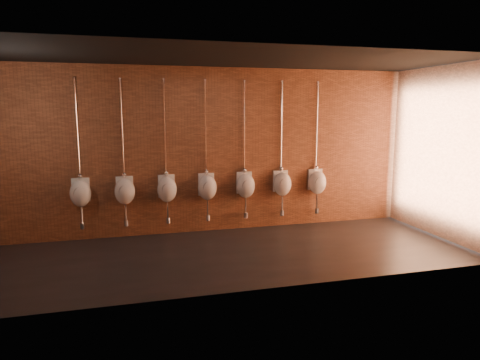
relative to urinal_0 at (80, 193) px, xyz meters
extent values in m
plane|color=black|center=(2.28, -1.37, -0.92)|extent=(8.50, 8.50, 0.00)
cube|color=black|center=(2.28, -1.37, 2.28)|extent=(8.50, 3.00, 0.04)
cube|color=#945635|center=(2.28, 0.13, 0.68)|extent=(8.50, 0.04, 3.20)
cube|color=#945635|center=(2.28, -2.87, 0.68)|extent=(8.50, 0.04, 3.20)
cube|color=#945635|center=(6.53, -1.37, 0.68)|extent=(0.04, 3.00, 3.20)
ellipsoid|color=white|center=(0.00, -0.01, -0.02)|extent=(0.39, 0.34, 0.49)
cube|color=white|center=(0.00, 0.11, 0.03)|extent=(0.32, 0.06, 0.44)
cylinder|color=gray|center=(0.00, -0.13, 0.01)|extent=(0.22, 0.03, 0.21)
cylinder|color=white|center=(0.00, 0.09, 1.13)|extent=(0.03, 0.03, 1.81)
sphere|color=white|center=(0.00, 0.08, 0.29)|extent=(0.09, 0.09, 0.09)
cylinder|color=white|center=(0.00, 0.09, 2.03)|extent=(0.06, 0.06, 0.01)
cylinder|color=white|center=(0.00, -0.01, -0.38)|extent=(0.04, 0.04, 0.36)
cylinder|color=white|center=(0.00, -0.01, -0.62)|extent=(0.09, 0.09, 0.12)
cylinder|color=white|center=(0.00, 0.07, -0.62)|extent=(0.04, 0.16, 0.04)
ellipsoid|color=white|center=(0.77, -0.01, -0.02)|extent=(0.39, 0.34, 0.49)
cube|color=white|center=(0.77, 0.11, 0.03)|extent=(0.32, 0.06, 0.44)
cylinder|color=gray|center=(0.77, -0.13, 0.01)|extent=(0.22, 0.03, 0.21)
cylinder|color=white|center=(0.77, 0.09, 1.13)|extent=(0.03, 0.03, 1.81)
sphere|color=white|center=(0.77, 0.08, 0.29)|extent=(0.09, 0.09, 0.09)
cylinder|color=white|center=(0.77, 0.09, 2.03)|extent=(0.06, 0.06, 0.01)
cylinder|color=white|center=(0.77, -0.01, -0.38)|extent=(0.04, 0.04, 0.36)
cylinder|color=white|center=(0.77, -0.01, -0.62)|extent=(0.09, 0.09, 0.12)
cylinder|color=white|center=(0.77, 0.07, -0.62)|extent=(0.04, 0.16, 0.04)
ellipsoid|color=white|center=(1.55, -0.01, -0.02)|extent=(0.39, 0.34, 0.49)
cube|color=white|center=(1.55, 0.11, 0.03)|extent=(0.32, 0.06, 0.44)
cylinder|color=gray|center=(1.55, -0.13, 0.01)|extent=(0.22, 0.03, 0.21)
cylinder|color=white|center=(1.55, 0.09, 1.13)|extent=(0.03, 0.03, 1.81)
sphere|color=white|center=(1.55, 0.08, 0.29)|extent=(0.09, 0.09, 0.09)
cylinder|color=white|center=(1.55, 0.09, 2.03)|extent=(0.06, 0.06, 0.01)
cylinder|color=white|center=(1.55, -0.01, -0.38)|extent=(0.04, 0.04, 0.36)
cylinder|color=white|center=(1.55, -0.01, -0.62)|extent=(0.09, 0.09, 0.12)
cylinder|color=white|center=(1.55, 0.07, -0.62)|extent=(0.04, 0.16, 0.04)
ellipsoid|color=white|center=(2.32, -0.01, -0.02)|extent=(0.39, 0.34, 0.49)
cube|color=white|center=(2.32, 0.11, 0.03)|extent=(0.32, 0.06, 0.44)
cylinder|color=gray|center=(2.32, -0.13, 0.01)|extent=(0.22, 0.03, 0.21)
cylinder|color=white|center=(2.32, 0.09, 1.13)|extent=(0.03, 0.03, 1.81)
sphere|color=white|center=(2.32, 0.08, 0.29)|extent=(0.09, 0.09, 0.09)
cylinder|color=white|center=(2.32, 0.09, 2.03)|extent=(0.06, 0.06, 0.01)
cylinder|color=white|center=(2.32, -0.01, -0.38)|extent=(0.04, 0.04, 0.36)
cylinder|color=white|center=(2.32, -0.01, -0.62)|extent=(0.09, 0.09, 0.12)
cylinder|color=white|center=(2.32, 0.07, -0.62)|extent=(0.04, 0.16, 0.04)
ellipsoid|color=white|center=(3.10, -0.01, -0.02)|extent=(0.39, 0.34, 0.49)
cube|color=white|center=(3.10, 0.11, 0.03)|extent=(0.32, 0.06, 0.44)
cylinder|color=gray|center=(3.10, -0.13, 0.01)|extent=(0.22, 0.03, 0.21)
cylinder|color=white|center=(3.10, 0.09, 1.13)|extent=(0.03, 0.03, 1.81)
sphere|color=white|center=(3.10, 0.08, 0.29)|extent=(0.09, 0.09, 0.09)
cylinder|color=white|center=(3.10, 0.09, 2.03)|extent=(0.06, 0.06, 0.01)
cylinder|color=white|center=(3.10, -0.01, -0.38)|extent=(0.04, 0.04, 0.36)
cylinder|color=white|center=(3.10, -0.01, -0.62)|extent=(0.09, 0.09, 0.12)
cylinder|color=white|center=(3.10, 0.07, -0.62)|extent=(0.04, 0.16, 0.04)
ellipsoid|color=white|center=(3.87, -0.01, -0.02)|extent=(0.39, 0.34, 0.49)
cube|color=white|center=(3.87, 0.11, 0.03)|extent=(0.32, 0.06, 0.44)
cylinder|color=gray|center=(3.87, -0.13, 0.01)|extent=(0.22, 0.03, 0.21)
cylinder|color=white|center=(3.87, 0.09, 1.13)|extent=(0.03, 0.03, 1.81)
sphere|color=white|center=(3.87, 0.08, 0.29)|extent=(0.09, 0.09, 0.09)
cylinder|color=white|center=(3.87, 0.09, 2.03)|extent=(0.06, 0.06, 0.01)
cylinder|color=white|center=(3.87, -0.01, -0.38)|extent=(0.04, 0.04, 0.36)
cylinder|color=white|center=(3.87, -0.01, -0.62)|extent=(0.09, 0.09, 0.12)
cylinder|color=white|center=(3.87, 0.07, -0.62)|extent=(0.04, 0.16, 0.04)
ellipsoid|color=white|center=(4.65, -0.01, -0.02)|extent=(0.39, 0.34, 0.49)
cube|color=white|center=(4.65, 0.11, 0.03)|extent=(0.32, 0.06, 0.44)
cylinder|color=gray|center=(4.65, -0.13, 0.01)|extent=(0.22, 0.03, 0.21)
cylinder|color=white|center=(4.65, 0.09, 1.13)|extent=(0.03, 0.03, 1.81)
sphere|color=white|center=(4.65, 0.08, 0.29)|extent=(0.09, 0.09, 0.09)
cylinder|color=white|center=(4.65, 0.09, 2.03)|extent=(0.06, 0.06, 0.01)
cylinder|color=white|center=(4.65, -0.01, -0.38)|extent=(0.04, 0.04, 0.36)
cylinder|color=white|center=(4.65, -0.01, -0.62)|extent=(0.09, 0.09, 0.12)
cylinder|color=white|center=(4.65, 0.07, -0.62)|extent=(0.04, 0.16, 0.04)
camera|label=1|loc=(0.84, -8.06, 1.47)|focal=32.00mm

